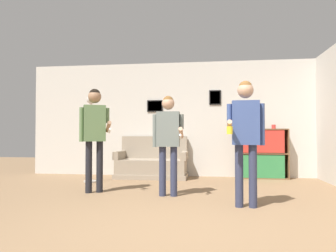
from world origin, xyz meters
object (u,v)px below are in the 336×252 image
bookshelf (262,154)px  person_player_foreground_left (94,128)px  floor_lamp (91,123)px  couch (152,164)px  drinking_cup (274,127)px  person_player_foreground_center (168,135)px  person_watcher_holding_cup (246,129)px

bookshelf → person_player_foreground_left: 3.83m
bookshelf → floor_lamp: (-3.58, -1.06, 0.66)m
couch → drinking_cup: bearing=4.0°
bookshelf → person_player_foreground_center: 3.00m
couch → bookshelf: size_ratio=1.41×
floor_lamp → person_player_foreground_center: floor_lamp is taller
couch → bookshelf: 2.47m
bookshelf → drinking_cup: size_ratio=12.55×
person_player_foreground_left → person_watcher_holding_cup: (2.43, -0.80, -0.04)m
person_player_foreground_center → couch: bearing=107.0°
person_player_foreground_left → drinking_cup: bearing=33.8°
couch → floor_lamp: (-1.13, -0.86, 0.91)m
person_player_foreground_left → drinking_cup: (3.33, 2.23, 0.06)m
bookshelf → person_player_foreground_left: bearing=-144.0°
person_player_foreground_left → floor_lamp: bearing=113.7°
person_watcher_holding_cup → person_player_foreground_center: bearing=150.1°
floor_lamp → drinking_cup: (3.84, 1.06, -0.06)m
floor_lamp → person_player_foreground_center: 2.23m
bookshelf → couch: bearing=-175.5°
floor_lamp → bookshelf: bearing=16.4°
bookshelf → person_watcher_holding_cup: person_watcher_holding_cup is taller
floor_lamp → person_player_foreground_left: bearing=-66.3°
floor_lamp → person_player_foreground_left: size_ratio=1.03×
person_player_foreground_center → drinking_cup: size_ratio=17.66×
couch → person_player_foreground_center: (0.67, -2.18, 0.67)m
couch → drinking_cup: size_ratio=17.73×
drinking_cup → person_watcher_holding_cup: bearing=-106.6°
couch → person_player_foreground_center: size_ratio=1.00×
bookshelf → person_player_foreground_left: size_ratio=0.65×
person_player_foreground_left → drinking_cup: person_player_foreground_left is taller
person_watcher_holding_cup → drinking_cup: person_watcher_holding_cup is taller
couch → person_player_foreground_left: size_ratio=0.91×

